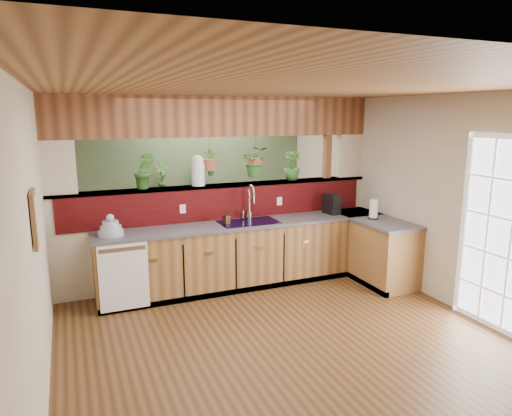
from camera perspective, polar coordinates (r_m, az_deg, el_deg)
name	(u,v)px	position (r m, az deg, el deg)	size (l,w,h in m)	color
ground	(260,314)	(5.63, 0.47, -13.10)	(4.60, 7.00, 0.01)	#4E3018
ceiling	(260,91)	(5.12, 0.52, 14.37)	(4.60, 7.00, 0.01)	brown
wall_back	(185,173)	(8.51, -8.85, 4.38)	(4.60, 0.02, 2.60)	beige
wall_left	(39,227)	(4.83, -25.52, -2.16)	(0.02, 7.00, 2.60)	beige
wall_right	(418,195)	(6.47, 19.58, 1.57)	(0.02, 7.00, 2.60)	beige
pass_through_partition	(224,198)	(6.49, -3.96, 1.27)	(4.60, 0.21, 2.60)	beige
pass_through_ledge	(222,186)	(6.45, -4.24, 2.82)	(4.60, 0.21, 0.04)	brown
header_beam	(221,117)	(6.38, -4.37, 11.33)	(4.60, 0.15, 0.55)	brown
sage_backwall	(185,173)	(8.49, -8.82, 4.36)	(4.55, 0.02, 2.55)	#516746
countertop	(290,251)	(6.54, 4.24, -5.35)	(4.14, 1.52, 0.90)	brown
dishwasher	(124,277)	(5.71, -16.19, -8.26)	(0.58, 0.03, 0.82)	white
navy_sink	(249,228)	(6.30, -0.92, -2.46)	(0.82, 0.50, 0.18)	black
french_door	(499,237)	(5.62, 28.06, -3.19)	(0.06, 1.02, 2.16)	white
framed_print	(35,219)	(3.99, -25.90, -1.20)	(0.04, 0.35, 0.45)	brown
faucet	(250,200)	(6.39, -0.73, 0.95)	(0.22, 0.22, 0.50)	#B7B7B2
dish_stack	(111,229)	(5.85, -17.69, -2.49)	(0.31, 0.31, 0.27)	#98AAC5
soap_dispenser	(227,218)	(6.18, -3.70, -1.20)	(0.08, 0.08, 0.17)	#331D12
coffee_maker	(332,205)	(6.86, 9.49, 0.40)	(0.16, 0.27, 0.30)	black
paper_towel	(374,209)	(6.66, 14.49, -0.17)	(0.14, 0.14, 0.30)	black
glass_jar	(198,170)	(6.32, -7.27, 4.68)	(0.19, 0.19, 0.42)	silver
ledge_plant_left	(144,171)	(6.16, -13.82, 4.56)	(0.27, 0.21, 0.48)	#2B5B1F
ledge_plant_right	(292,166)	(6.84, 4.50, 5.29)	(0.24, 0.24, 0.43)	#2B5B1F
hanging_plant_a	(210,153)	(6.35, -5.76, 6.80)	(0.20, 0.18, 0.49)	brown
hanging_plant_b	(256,148)	(6.57, -0.04, 7.47)	(0.49, 0.47, 0.56)	brown
shelving_console	(183,218)	(8.38, -9.05, -1.30)	(1.66, 0.44, 1.10)	black
shelf_plant_a	(161,177)	(8.16, -11.77, 3.87)	(0.25, 0.17, 0.47)	#2B5B1F
shelf_plant_b	(197,175)	(8.31, -7.34, 4.17)	(0.27, 0.27, 0.47)	#2B5B1F
floor_plant	(268,229)	(8.02, 1.50, -2.61)	(0.69, 0.60, 0.77)	#2B5B1F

